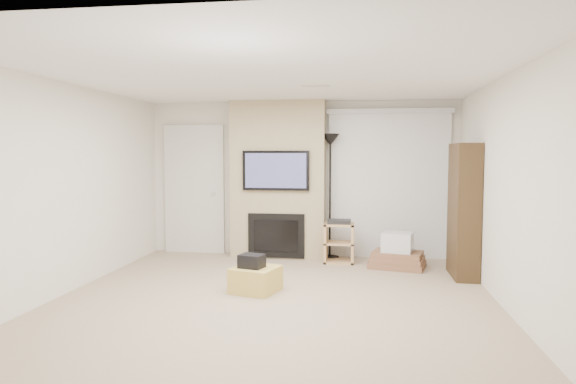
# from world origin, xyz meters

# --- Properties ---
(floor) EXTENTS (5.00, 5.50, 0.00)m
(floor) POSITION_xyz_m (0.00, 0.00, 0.00)
(floor) COLOR tan
(floor) RESTS_ON ground
(ceiling) EXTENTS (5.00, 5.50, 0.00)m
(ceiling) POSITION_xyz_m (0.00, 0.00, 2.50)
(ceiling) COLOR white
(ceiling) RESTS_ON wall_back
(wall_back) EXTENTS (5.00, 0.00, 2.50)m
(wall_back) POSITION_xyz_m (0.00, 2.75, 1.25)
(wall_back) COLOR white
(wall_back) RESTS_ON ground
(wall_front) EXTENTS (5.00, 0.00, 2.50)m
(wall_front) POSITION_xyz_m (0.00, -2.75, 1.25)
(wall_front) COLOR white
(wall_front) RESTS_ON ground
(wall_left) EXTENTS (0.00, 5.50, 2.50)m
(wall_left) POSITION_xyz_m (-2.50, 0.00, 1.25)
(wall_left) COLOR white
(wall_left) RESTS_ON ground
(wall_right) EXTENTS (0.00, 5.50, 2.50)m
(wall_right) POSITION_xyz_m (2.50, 0.00, 1.25)
(wall_right) COLOR white
(wall_right) RESTS_ON ground
(hvac_vent) EXTENTS (0.35, 0.18, 0.01)m
(hvac_vent) POSITION_xyz_m (0.40, 0.80, 2.50)
(hvac_vent) COLOR silver
(hvac_vent) RESTS_ON ceiling
(ottoman) EXTENTS (0.62, 0.62, 0.30)m
(ottoman) POSITION_xyz_m (-0.28, 0.39, 0.15)
(ottoman) COLOR #DAB553
(ottoman) RESTS_ON floor
(black_bag) EXTENTS (0.33, 0.29, 0.16)m
(black_bag) POSITION_xyz_m (-0.32, 0.36, 0.38)
(black_bag) COLOR black
(black_bag) RESTS_ON ottoman
(fireplace_wall) EXTENTS (1.50, 0.47, 2.50)m
(fireplace_wall) POSITION_xyz_m (-0.35, 2.54, 1.24)
(fireplace_wall) COLOR tan
(fireplace_wall) RESTS_ON floor
(entry_door) EXTENTS (1.02, 0.11, 2.14)m
(entry_door) POSITION_xyz_m (-1.80, 2.71, 1.05)
(entry_door) COLOR silver
(entry_door) RESTS_ON floor
(vertical_blinds) EXTENTS (1.98, 0.10, 2.37)m
(vertical_blinds) POSITION_xyz_m (1.40, 2.70, 1.27)
(vertical_blinds) COLOR silver
(vertical_blinds) RESTS_ON floor
(floor_lamp) EXTENTS (0.29, 0.29, 1.97)m
(floor_lamp) POSITION_xyz_m (0.49, 2.50, 1.55)
(floor_lamp) COLOR black
(floor_lamp) RESTS_ON floor
(av_stand) EXTENTS (0.45, 0.38, 0.66)m
(av_stand) POSITION_xyz_m (0.65, 2.22, 0.35)
(av_stand) COLOR tan
(av_stand) RESTS_ON floor
(box_stack) EXTENTS (0.88, 0.74, 0.52)m
(box_stack) POSITION_xyz_m (1.51, 1.98, 0.20)
(box_stack) COLOR #8A5E42
(box_stack) RESTS_ON floor
(bookshelf) EXTENTS (0.30, 0.80, 1.80)m
(bookshelf) POSITION_xyz_m (2.34, 1.54, 0.90)
(bookshelf) COLOR #352514
(bookshelf) RESTS_ON floor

